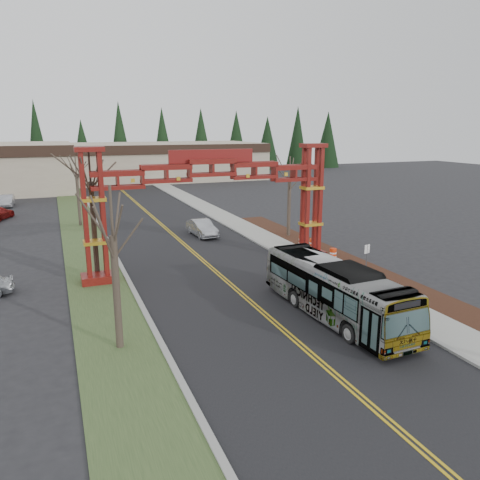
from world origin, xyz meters
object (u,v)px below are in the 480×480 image
gateway_arch (212,188)px  silver_sedan (202,228)px  barrel_south (333,255)px  bare_tree_median_near (113,237)px  transit_bus (335,290)px  bare_tree_right_far (290,180)px  parked_car_far_a (7,201)px  bare_tree_median_far (77,176)px  bare_tree_median_mid (91,183)px  barrel_mid (312,245)px  barrel_north (302,241)px  street_sign (367,253)px  retail_building_east (161,161)px

gateway_arch → silver_sedan: gateway_arch is taller
silver_sedan → barrel_south: 13.75m
bare_tree_median_near → barrel_south: bare_tree_median_near is taller
silver_sedan → bare_tree_median_near: bearing=-121.0°
gateway_arch → transit_bus: 12.06m
bare_tree_median_near → bare_tree_right_far: (18.00, 17.60, -0.08)m
barrel_south → bare_tree_right_far: bearing=85.7°
bare_tree_median_near → parked_car_far_a: bearing=99.9°
gateway_arch → bare_tree_median_far: size_ratio=2.51×
bare_tree_median_mid → barrel_mid: bearing=4.4°
transit_bus → barrel_north: transit_bus is taller
parked_car_far_a → street_sign: (25.56, -41.60, 0.84)m
bare_tree_median_near → barrel_mid: bare_tree_median_near is taller
bare_tree_median_far → parked_car_far_a: bearing=116.3°
bare_tree_right_far → gateway_arch: bearing=-143.3°
barrel_mid → bare_tree_right_far: bearing=84.9°
bare_tree_median_mid → retail_building_east: bearing=73.6°
retail_building_east → barrel_south: 63.27m
bare_tree_median_far → barrel_south: bearing=-50.6°
bare_tree_median_near → bare_tree_median_far: bare_tree_median_near is taller
bare_tree_median_far → street_sign: bare_tree_median_far is taller
silver_sedan → barrel_north: silver_sedan is taller
silver_sedan → street_sign: 17.40m
barrel_south → gateway_arch: bearing=172.4°
barrel_north → bare_tree_right_far: bearing=78.7°
street_sign → parked_car_far_a: bearing=121.6°
silver_sedan → parked_car_far_a: size_ratio=1.02×
bare_tree_median_mid → barrel_south: 18.49m
bare_tree_median_near → transit_bus: bearing=-2.8°
gateway_arch → bare_tree_right_far: (10.00, 7.46, -0.68)m
bare_tree_right_far → barrel_south: (-0.66, -8.70, -4.81)m
gateway_arch → street_sign: (9.44, -5.25, -4.39)m
bare_tree_median_far → bare_tree_right_far: size_ratio=0.97×
bare_tree_median_near → bare_tree_right_far: bearing=44.4°
street_sign → barrel_north: size_ratio=2.03×
bare_tree_median_mid → gateway_arch: bearing=-5.8°
barrel_north → bare_tree_median_far: bearing=135.9°
barrel_mid → retail_building_east: bearing=89.5°
barrel_south → barrel_north: barrel_north is taller
bare_tree_right_far → bare_tree_median_near: bearing=-135.6°
barrel_south → barrel_mid: (0.18, 3.41, -0.01)m
parked_car_far_a → barrel_north: bearing=-51.5°
bare_tree_median_mid → transit_bus: bearing=-45.5°
transit_bus → street_sign: size_ratio=5.00×
barrel_north → barrel_mid: bearing=-71.6°
parked_car_far_a → barrel_north: parked_car_far_a is taller
silver_sedan → gateway_arch: bearing=-107.4°
street_sign → barrel_north: bearing=91.9°
barrel_south → bare_tree_median_near: bearing=-152.8°
bare_tree_median_mid → barrel_mid: (17.52, 1.35, -6.10)m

